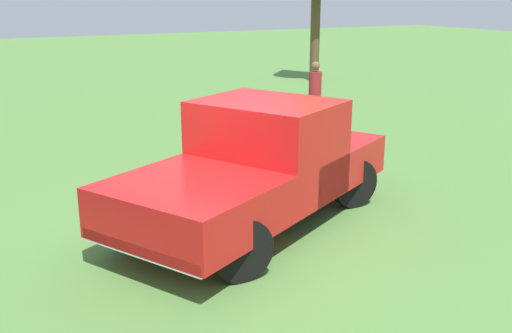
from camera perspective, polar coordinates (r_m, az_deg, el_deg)
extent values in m
plane|color=#54843D|center=(8.35, -2.18, -6.89)|extent=(80.00, 80.00, 0.00)
cylinder|color=black|center=(7.06, -1.51, -7.97)|extent=(0.79, 0.22, 0.79)
cylinder|color=black|center=(8.06, -11.09, -5.07)|extent=(0.79, 0.22, 0.79)
cylinder|color=black|center=(9.53, 9.33, -1.55)|extent=(0.79, 0.22, 0.79)
cylinder|color=black|center=(10.30, 1.02, 0.05)|extent=(0.79, 0.22, 0.79)
cube|color=red|center=(7.47, -6.24, -3.82)|extent=(2.60, 2.62, 0.64)
cube|color=red|center=(8.67, 1.07, 1.80)|extent=(2.26, 2.44, 1.40)
cube|color=slate|center=(8.57, 1.09, 4.65)|extent=(1.99, 2.19, 0.48)
cube|color=red|center=(9.56, 4.21, 0.68)|extent=(2.94, 2.80, 0.60)
cube|color=silver|center=(6.97, -10.99, -7.90)|extent=(0.98, 1.71, 0.16)
cylinder|color=#7A6B51|center=(15.22, 5.28, 5.41)|extent=(0.14, 0.14, 0.79)
cylinder|color=#7A6B51|center=(15.16, 6.01, 5.35)|extent=(0.14, 0.14, 0.79)
cylinder|color=maroon|center=(15.07, 5.72, 7.95)|extent=(0.45, 0.45, 0.59)
sphere|color=brown|center=(15.01, 5.77, 9.62)|extent=(0.21, 0.21, 0.21)
cylinder|color=brown|center=(23.00, 5.70, 12.26)|extent=(0.36, 0.36, 3.24)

